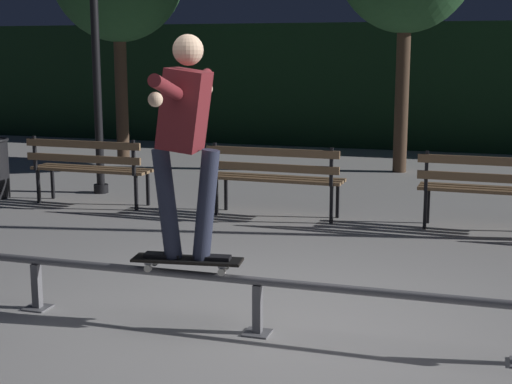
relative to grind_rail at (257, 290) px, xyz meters
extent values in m
plane|color=#ADAAA8|center=(0.00, 0.15, -0.32)|extent=(90.00, 90.00, 0.00)
cube|color=black|center=(0.00, 10.85, 0.93)|extent=(24.00, 1.20, 2.50)
cylinder|color=slate|center=(0.00, 0.00, 0.06)|extent=(4.15, 0.06, 0.06)
cube|color=slate|center=(-1.76, 0.00, -0.14)|extent=(0.06, 0.06, 0.35)
cube|color=slate|center=(-1.76, 0.00, -0.31)|extent=(0.18, 0.18, 0.01)
cube|color=slate|center=(0.00, 0.00, -0.14)|extent=(0.06, 0.06, 0.35)
cube|color=slate|center=(0.00, 0.00, -0.31)|extent=(0.18, 0.18, 0.01)
cube|color=black|center=(-0.52, 0.00, 0.17)|extent=(0.80, 0.30, 0.02)
cube|color=black|center=(-0.52, 0.00, 0.18)|extent=(0.78, 0.29, 0.00)
cube|color=#9E9EA3|center=(-0.26, 0.03, 0.15)|extent=(0.07, 0.18, 0.02)
cube|color=#9E9EA3|center=(-0.78, -0.03, 0.15)|extent=(0.07, 0.18, 0.02)
cylinder|color=beige|center=(-0.25, -0.04, 0.12)|extent=(0.06, 0.04, 0.05)
cylinder|color=beige|center=(-0.27, 0.11, 0.12)|extent=(0.06, 0.04, 0.05)
cylinder|color=beige|center=(-0.77, -0.11, 0.12)|extent=(0.06, 0.04, 0.05)
cylinder|color=beige|center=(-0.79, 0.04, 0.12)|extent=(0.06, 0.04, 0.05)
cube|color=black|center=(-0.34, 0.02, 0.19)|extent=(0.27, 0.13, 0.03)
cube|color=black|center=(-0.70, -0.02, 0.19)|extent=(0.27, 0.13, 0.03)
cylinder|color=#282D42|center=(-0.38, 0.02, 0.57)|extent=(0.22, 0.15, 0.79)
cylinder|color=#282D42|center=(-0.66, -0.02, 0.57)|extent=(0.22, 0.15, 0.79)
cube|color=maroon|center=(-0.52, 0.00, 1.23)|extent=(0.38, 0.40, 0.57)
cylinder|color=maroon|center=(-0.47, -0.38, 1.39)|extent=(0.16, 0.61, 0.21)
cylinder|color=maroon|center=(-0.57, 0.38, 1.39)|extent=(0.16, 0.61, 0.21)
sphere|color=beige|center=(-0.43, -0.65, 1.34)|extent=(0.09, 0.09, 0.09)
sphere|color=beige|center=(-0.61, 0.65, 1.34)|extent=(0.09, 0.09, 0.09)
sphere|color=beige|center=(-0.49, 0.00, 1.63)|extent=(0.21, 0.21, 0.21)
cube|color=black|center=(-2.65, 3.83, -0.10)|extent=(0.04, 0.04, 0.44)
cube|color=black|center=(-2.66, 3.51, -0.10)|extent=(0.04, 0.04, 0.44)
cube|color=black|center=(-2.66, 3.47, 0.34)|extent=(0.04, 0.04, 0.44)
cube|color=black|center=(-4.06, 3.86, -0.10)|extent=(0.04, 0.04, 0.44)
cube|color=black|center=(-4.06, 3.54, -0.10)|extent=(0.04, 0.04, 0.44)
cube|color=black|center=(-4.06, 3.50, 0.34)|extent=(0.04, 0.04, 0.44)
cube|color=brown|center=(-3.35, 3.83, 0.14)|extent=(1.60, 0.13, 0.04)
cube|color=brown|center=(-3.36, 3.69, 0.14)|extent=(1.60, 0.13, 0.04)
cube|color=brown|center=(-3.36, 3.55, 0.14)|extent=(1.60, 0.13, 0.04)
cube|color=brown|center=(-3.36, 3.48, 0.30)|extent=(1.60, 0.07, 0.09)
cube|color=brown|center=(-3.36, 3.48, 0.48)|extent=(1.60, 0.07, 0.09)
cube|color=black|center=(-0.20, 3.83, -0.10)|extent=(0.04, 0.04, 0.44)
cube|color=black|center=(-0.20, 3.51, -0.10)|extent=(0.04, 0.04, 0.44)
cube|color=black|center=(-0.20, 3.47, 0.34)|extent=(0.04, 0.04, 0.44)
cube|color=black|center=(-1.60, 3.86, -0.10)|extent=(0.04, 0.04, 0.44)
cube|color=black|center=(-1.61, 3.54, -0.10)|extent=(0.04, 0.04, 0.44)
cube|color=black|center=(-1.61, 3.50, 0.34)|extent=(0.04, 0.04, 0.44)
cube|color=brown|center=(-0.90, 3.83, 0.14)|extent=(1.60, 0.13, 0.04)
cube|color=brown|center=(-0.90, 3.69, 0.14)|extent=(1.60, 0.13, 0.04)
cube|color=brown|center=(-0.91, 3.55, 0.14)|extent=(1.60, 0.13, 0.04)
cube|color=brown|center=(-0.91, 3.48, 0.30)|extent=(1.60, 0.07, 0.09)
cube|color=brown|center=(-0.91, 3.48, 0.48)|extent=(1.60, 0.07, 0.09)
cube|color=black|center=(0.85, 3.86, -0.10)|extent=(0.04, 0.04, 0.44)
cube|color=black|center=(0.84, 3.54, -0.10)|extent=(0.04, 0.04, 0.44)
cube|color=black|center=(0.84, 3.50, 0.34)|extent=(0.04, 0.04, 0.44)
cube|color=brown|center=(1.55, 3.83, 0.14)|extent=(1.60, 0.13, 0.04)
cube|color=brown|center=(1.55, 3.69, 0.14)|extent=(1.60, 0.13, 0.04)
cube|color=brown|center=(1.55, 3.55, 0.14)|extent=(1.60, 0.13, 0.04)
cube|color=brown|center=(1.54, 3.48, 0.30)|extent=(1.60, 0.07, 0.09)
cube|color=brown|center=(1.54, 3.48, 0.48)|extent=(1.60, 0.07, 0.09)
cylinder|color=#4C3828|center=(0.10, 7.53, 0.93)|extent=(0.22, 0.22, 2.50)
cylinder|color=#4C3828|center=(-4.77, 7.30, 0.87)|extent=(0.22, 0.22, 2.39)
cylinder|color=black|center=(-3.65, 4.43, 1.48)|extent=(0.11, 0.11, 3.60)
cylinder|color=black|center=(-3.65, 4.43, -0.26)|extent=(0.20, 0.20, 0.12)
camera|label=1|loc=(1.47, -4.76, 1.62)|focal=52.85mm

